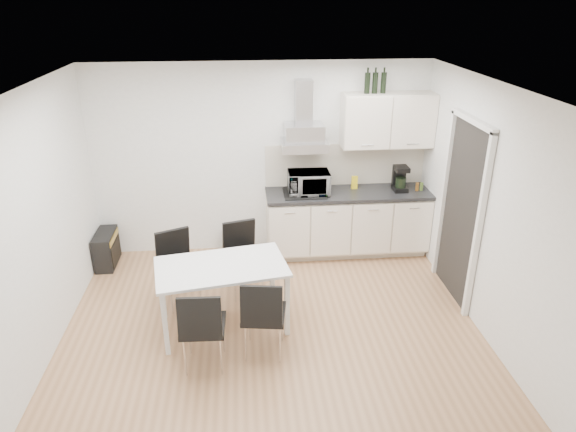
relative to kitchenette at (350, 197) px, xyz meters
name	(u,v)px	position (x,y,z in m)	size (l,w,h in m)	color
ground	(272,328)	(-1.19, -1.73, -0.83)	(4.50, 4.50, 0.00)	tan
wall_back	(261,160)	(-1.19, 0.27, 0.47)	(4.50, 0.10, 2.60)	white
wall_front	(290,348)	(-1.19, -3.73, 0.47)	(4.50, 0.10, 2.60)	white
wall_left	(36,229)	(-3.44, -1.73, 0.47)	(0.10, 4.00, 2.60)	white
wall_right	(488,212)	(1.06, -1.73, 0.47)	(0.10, 4.00, 2.60)	white
ceiling	(269,88)	(-1.19, -1.73, 1.77)	(4.50, 4.50, 0.00)	white
doorway	(460,213)	(1.02, -1.18, 0.22)	(0.08, 1.04, 2.10)	white
kitchenette	(350,197)	(0.00, 0.00, 0.00)	(2.22, 0.64, 2.52)	beige
dining_table	(221,273)	(-1.71, -1.62, -0.17)	(1.47, 1.00, 0.75)	white
chair_far_left	(180,270)	(-2.21, -1.12, -0.39)	(0.44, 0.50, 0.88)	black
chair_far_right	(244,260)	(-1.47, -0.95, -0.39)	(0.44, 0.50, 0.88)	black
chair_near_left	(203,327)	(-1.88, -2.25, -0.39)	(0.44, 0.50, 0.88)	black
chair_near_right	(264,315)	(-1.29, -2.11, -0.39)	(0.44, 0.50, 0.88)	black
guitar_amp	(106,249)	(-3.30, -0.08, -0.60)	(0.25, 0.56, 0.46)	black
floor_speaker	(230,241)	(-1.66, 0.17, -0.68)	(0.18, 0.16, 0.31)	black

